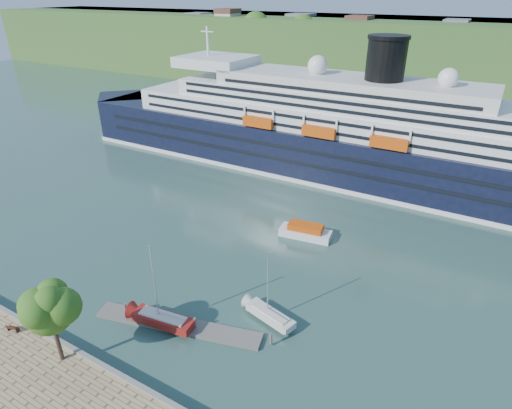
{
  "coord_description": "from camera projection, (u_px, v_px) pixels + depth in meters",
  "views": [
    {
      "loc": [
        28.52,
        -18.34,
        33.42
      ],
      "look_at": [
        0.47,
        30.0,
        5.08
      ],
      "focal_mm": 30.0,
      "sensor_mm": 36.0,
      "label": 1
    }
  ],
  "objects": [
    {
      "name": "promenade_tree",
      "position": [
        52.0,
        321.0,
        39.66
      ],
      "size": [
        5.85,
        5.85,
        9.69
      ],
      "primitive_type": null,
      "color": "#2A5717",
      "rests_on": "promenade"
    },
    {
      "name": "park_bench",
      "position": [
        13.0,
        328.0,
        45.06
      ],
      "size": [
        1.48,
        0.86,
        0.89
      ],
      "primitive_type": null,
      "rotation": [
        0.0,
        0.0,
        0.22
      ],
      "color": "#421F12",
      "rests_on": "promenade"
    },
    {
      "name": "floating_pontoon",
      "position": [
        178.0,
        325.0,
        47.19
      ],
      "size": [
        19.07,
        7.02,
        0.42
      ],
      "primitive_type": null,
      "rotation": [
        0.0,
        0.0,
        0.25
      ],
      "color": "slate",
      "rests_on": "ground"
    },
    {
      "name": "cruise_ship",
      "position": [
        315.0,
        105.0,
        82.72
      ],
      "size": [
        118.33,
        17.7,
        26.56
      ],
      "primitive_type": null,
      "rotation": [
        0.0,
        0.0,
        0.0
      ],
      "color": "black",
      "rests_on": "ground"
    },
    {
      "name": "quay_coping",
      "position": [
        95.0,
        361.0,
        41.36
      ],
      "size": [
        220.0,
        0.5,
        0.3
      ],
      "primitive_type": "cube",
      "color": "slate",
      "rests_on": "promenade"
    },
    {
      "name": "sailboat_red",
      "position": [
        160.0,
        291.0,
        44.93
      ],
      "size": [
        7.96,
        3.18,
        10.0
      ],
      "primitive_type": null,
      "rotation": [
        0.0,
        0.0,
        0.14
      ],
      "color": "maroon",
      "rests_on": "ground"
    },
    {
      "name": "far_hillside",
      "position": [
        421.0,
        57.0,
        148.46
      ],
      "size": [
        400.0,
        50.0,
        24.0
      ],
      "primitive_type": "cube",
      "color": "#2D5522",
      "rests_on": "ground"
    },
    {
      "name": "tender_launch",
      "position": [
        305.0,
        231.0,
        63.81
      ],
      "size": [
        8.05,
        3.71,
        2.14
      ],
      "primitive_type": null,
      "rotation": [
        0.0,
        0.0,
        0.14
      ],
      "color": "#C8480B",
      "rests_on": "ground"
    },
    {
      "name": "ground",
      "position": [
        99.0,
        369.0,
        42.03
      ],
      "size": [
        400.0,
        400.0,
        0.0
      ],
      "primitive_type": "plane",
      "color": "#2C4E45",
      "rests_on": "ground"
    },
    {
      "name": "sailboat_white_far",
      "position": [
        271.0,
        291.0,
        45.97
      ],
      "size": [
        6.98,
        3.47,
        8.69
      ],
      "primitive_type": null,
      "rotation": [
        0.0,
        0.0,
        -0.25
      ],
      "color": "silver",
      "rests_on": "ground"
    }
  ]
}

